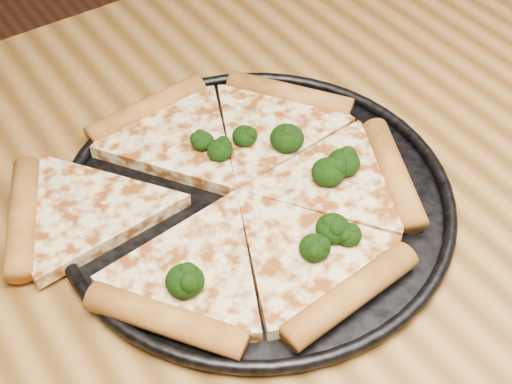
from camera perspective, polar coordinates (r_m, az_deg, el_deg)
dining_table at (r=0.71m, az=1.31°, el=-9.99°), size 1.20×0.90×0.75m
pizza_pan at (r=0.67m, az=-0.00°, el=-0.49°), size 0.37×0.37×0.02m
pizza at (r=0.66m, az=-2.14°, el=-0.02°), size 0.39×0.33×0.03m
broccoli_florets at (r=0.65m, az=2.36°, el=0.30°), size 0.22×0.19×0.02m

